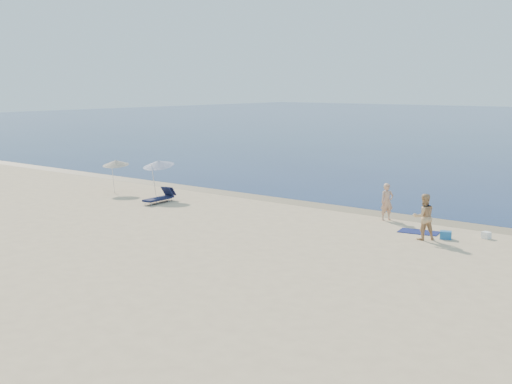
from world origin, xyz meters
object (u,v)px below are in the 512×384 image
blue_cooler (446,235)px  umbrella_near (158,163)px  person_right (424,217)px  person_left (387,202)px

blue_cooler → umbrella_near: bearing=161.7°
person_right → umbrella_near: 15.79m
person_left → blue_cooler: bearing=-81.6°
person_left → blue_cooler: (3.64, -1.89, -0.71)m
blue_cooler → umbrella_near: umbrella_near is taller
person_right → umbrella_near: bearing=-45.6°
person_right → blue_cooler: person_right is taller
person_right → person_left: bearing=-86.2°
person_right → blue_cooler: (0.71, 0.66, -0.79)m
person_left → person_right: size_ratio=0.91×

